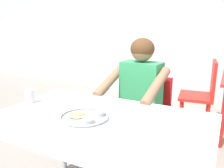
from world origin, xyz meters
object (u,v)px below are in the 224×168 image
(drinking_cup, at_px, (30,96))
(chair_foreground, at_px, (145,111))
(table_foreground, at_px, (99,129))
(chair_red_left, at_px, (203,91))
(diner_foreground, at_px, (136,95))
(thali_tray, at_px, (85,117))

(drinking_cup, relative_size, chair_foreground, 0.12)
(table_foreground, bearing_deg, chair_red_left, 77.72)
(chair_foreground, distance_m, diner_foreground, 0.31)
(thali_tray, height_order, drinking_cup, drinking_cup)
(chair_foreground, xyz_separation_m, chair_red_left, (0.42, 0.95, 0.02))
(table_foreground, xyz_separation_m, diner_foreground, (-0.03, 0.67, 0.03))
(drinking_cup, distance_m, diner_foreground, 0.86)
(thali_tray, height_order, diner_foreground, diner_foreground)
(drinking_cup, bearing_deg, chair_red_left, 61.87)
(table_foreground, distance_m, drinking_cup, 0.59)
(thali_tray, distance_m, chair_foreground, 0.97)
(drinking_cup, distance_m, chair_red_left, 2.09)
(thali_tray, xyz_separation_m, chair_red_left, (0.47, 1.88, -0.25))
(diner_foreground, bearing_deg, chair_foreground, 86.59)
(thali_tray, xyz_separation_m, drinking_cup, (-0.50, 0.06, 0.04))
(table_foreground, height_order, chair_red_left, chair_red_left)
(thali_tray, distance_m, chair_red_left, 1.96)
(drinking_cup, bearing_deg, chair_foreground, 57.25)
(drinking_cup, bearing_deg, table_foreground, -1.74)
(thali_tray, bearing_deg, table_foreground, 27.71)
(chair_foreground, height_order, chair_red_left, chair_red_left)
(thali_tray, distance_m, diner_foreground, 0.71)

